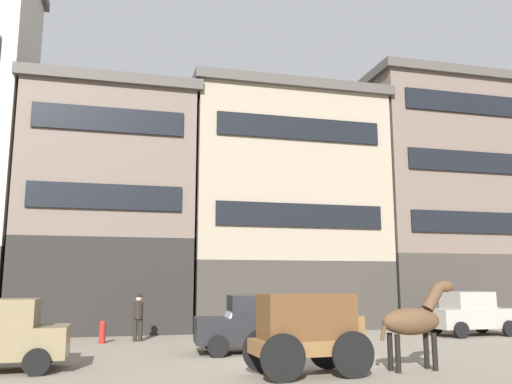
{
  "coord_description": "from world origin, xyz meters",
  "views": [
    {
      "loc": [
        -4.85,
        -15.76,
        2.31
      ],
      "look_at": [
        -0.3,
        2.13,
        5.41
      ],
      "focal_mm": 37.0,
      "sensor_mm": 36.0,
      "label": 1
    }
  ],
  "objects": [
    {
      "name": "sedan_light",
      "position": [
        -0.6,
        1.33,
        0.91
      ],
      "size": [
        3.8,
        2.06,
        1.83
      ],
      "color": "black",
      "rests_on": "ground_plane"
    },
    {
      "name": "draft_horse",
      "position": [
        2.7,
        -3.0,
        1.27
      ],
      "size": [
        2.35,
        0.7,
        2.3
      ],
      "color": "#513823",
      "rests_on": "ground_plane"
    },
    {
      "name": "fire_hydrant_curbside",
      "position": [
        -5.42,
        5.24,
        0.43
      ],
      "size": [
        0.24,
        0.24,
        0.83
      ],
      "color": "maroon",
      "rests_on": "ground_plane"
    },
    {
      "name": "building_center_left",
      "position": [
        -5.59,
        10.66,
        5.82
      ],
      "size": [
        8.23,
        6.54,
        11.55
      ],
      "color": "black",
      "rests_on": "ground_plane"
    },
    {
      "name": "sedan_dark",
      "position": [
        9.68,
        4.28,
        0.91
      ],
      "size": [
        3.77,
        2.01,
        1.83
      ],
      "color": "gray",
      "rests_on": "ground_plane"
    },
    {
      "name": "cargo_wagon",
      "position": [
        -0.25,
        -3.0,
        1.15
      ],
      "size": [
        2.99,
        1.68,
        1.98
      ],
      "color": "brown",
      "rests_on": "ground_plane"
    },
    {
      "name": "building_far_right",
      "position": [
        13.12,
        10.66,
        6.91
      ],
      "size": [
        10.13,
        6.54,
        13.75
      ],
      "color": "#38332D",
      "rests_on": "ground_plane"
    },
    {
      "name": "pedestrian_officer",
      "position": [
        -4.12,
        5.59,
        0.98
      ],
      "size": [
        0.49,
        0.49,
        1.79
      ],
      "color": "black",
      "rests_on": "ground_plane"
    },
    {
      "name": "ground_plane",
      "position": [
        0.0,
        0.0,
        0.0
      ],
      "size": [
        120.0,
        120.0,
        0.0
      ],
      "primitive_type": "plane",
      "color": "slate"
    },
    {
      "name": "building_center_right",
      "position": [
        3.29,
        10.66,
        6.13
      ],
      "size": [
        10.23,
        6.54,
        12.18
      ],
      "color": "#38332D",
      "rests_on": "ground_plane"
    }
  ]
}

